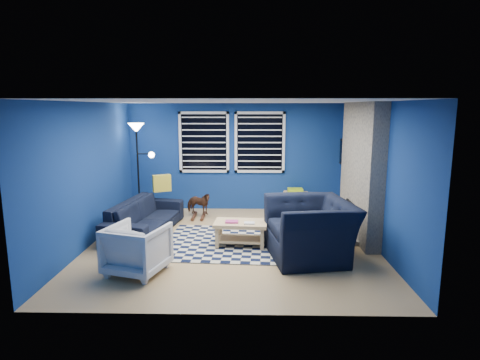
{
  "coord_description": "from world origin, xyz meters",
  "views": [
    {
      "loc": [
        0.3,
        -6.86,
        2.41
      ],
      "look_at": [
        0.14,
        0.3,
        1.1
      ],
      "focal_mm": 30.0,
      "sensor_mm": 36.0,
      "label": 1
    }
  ],
  "objects_px": {
    "cabinet": "(295,201)",
    "floor_lamp": "(138,140)",
    "armchair_big": "(310,229)",
    "armchair_bent": "(137,249)",
    "sofa": "(145,217)",
    "coffee_table": "(241,228)",
    "rocking_horse": "(198,203)",
    "tv": "(346,153)"
  },
  "relations": [
    {
      "from": "rocking_horse",
      "to": "sofa",
      "type": "bearing_deg",
      "value": 159.34
    },
    {
      "from": "coffee_table",
      "to": "sofa",
      "type": "bearing_deg",
      "value": 159.41
    },
    {
      "from": "sofa",
      "to": "coffee_table",
      "type": "height_order",
      "value": "sofa"
    },
    {
      "from": "sofa",
      "to": "armchair_big",
      "type": "height_order",
      "value": "armchair_big"
    },
    {
      "from": "cabinet",
      "to": "tv",
      "type": "bearing_deg",
      "value": -2.34
    },
    {
      "from": "sofa",
      "to": "cabinet",
      "type": "xyz_separation_m",
      "value": [
        3.08,
        1.66,
        -0.07
      ]
    },
    {
      "from": "sofa",
      "to": "rocking_horse",
      "type": "distance_m",
      "value": 1.42
    },
    {
      "from": "armchair_big",
      "to": "rocking_horse",
      "type": "height_order",
      "value": "armchair_big"
    },
    {
      "from": "tv",
      "to": "cabinet",
      "type": "relative_size",
      "value": 1.62
    },
    {
      "from": "cabinet",
      "to": "floor_lamp",
      "type": "relative_size",
      "value": 0.3
    },
    {
      "from": "tv",
      "to": "coffee_table",
      "type": "xyz_separation_m",
      "value": [
        -2.29,
        -2.11,
        -1.08
      ]
    },
    {
      "from": "rocking_horse",
      "to": "tv",
      "type": "bearing_deg",
      "value": -66.59
    },
    {
      "from": "coffee_table",
      "to": "rocking_horse",
      "type": "bearing_deg",
      "value": 118.11
    },
    {
      "from": "rocking_horse",
      "to": "coffee_table",
      "type": "bearing_deg",
      "value": -133.81
    },
    {
      "from": "armchair_bent",
      "to": "rocking_horse",
      "type": "distance_m",
      "value": 3.05
    },
    {
      "from": "rocking_horse",
      "to": "coffee_table",
      "type": "distance_m",
      "value": 2.05
    },
    {
      "from": "armchair_bent",
      "to": "rocking_horse",
      "type": "height_order",
      "value": "armchair_bent"
    },
    {
      "from": "tv",
      "to": "rocking_horse",
      "type": "xyz_separation_m",
      "value": [
        -3.26,
        -0.3,
        -1.08
      ]
    },
    {
      "from": "tv",
      "to": "floor_lamp",
      "type": "distance_m",
      "value": 4.59
    },
    {
      "from": "tv",
      "to": "armchair_big",
      "type": "distance_m",
      "value": 2.99
    },
    {
      "from": "tv",
      "to": "armchair_big",
      "type": "relative_size",
      "value": 0.7
    },
    {
      "from": "rocking_horse",
      "to": "floor_lamp",
      "type": "xyz_separation_m",
      "value": [
        -1.32,
        0.13,
        1.37
      ]
    },
    {
      "from": "rocking_horse",
      "to": "armchair_bent",
      "type": "bearing_deg",
      "value": -171.81
    },
    {
      "from": "armchair_big",
      "to": "cabinet",
      "type": "distance_m",
      "value": 2.86
    },
    {
      "from": "armchair_big",
      "to": "cabinet",
      "type": "bearing_deg",
      "value": 169.16
    },
    {
      "from": "armchair_big",
      "to": "armchair_bent",
      "type": "xyz_separation_m",
      "value": [
        -2.63,
        -0.71,
        -0.1
      ]
    },
    {
      "from": "tv",
      "to": "rocking_horse",
      "type": "distance_m",
      "value": 3.44
    },
    {
      "from": "armchair_bent",
      "to": "coffee_table",
      "type": "bearing_deg",
      "value": -124.43
    },
    {
      "from": "cabinet",
      "to": "coffee_table",
      "type": "bearing_deg",
      "value": -106.5
    },
    {
      "from": "armchair_big",
      "to": "cabinet",
      "type": "xyz_separation_m",
      "value": [
        0.08,
        2.85,
        -0.22
      ]
    },
    {
      "from": "cabinet",
      "to": "floor_lamp",
      "type": "distance_m",
      "value": 3.81
    },
    {
      "from": "coffee_table",
      "to": "armchair_bent",
      "type": "bearing_deg",
      "value": -141.29
    },
    {
      "from": "coffee_table",
      "to": "armchair_big",
      "type": "bearing_deg",
      "value": -23.16
    },
    {
      "from": "armchair_bent",
      "to": "floor_lamp",
      "type": "distance_m",
      "value": 3.5
    },
    {
      "from": "armchair_big",
      "to": "armchair_bent",
      "type": "bearing_deg",
      "value": -84.1
    },
    {
      "from": "tv",
      "to": "cabinet",
      "type": "bearing_deg",
      "value": 166.84
    },
    {
      "from": "armchair_bent",
      "to": "armchair_big",
      "type": "bearing_deg",
      "value": -148.08
    },
    {
      "from": "sofa",
      "to": "cabinet",
      "type": "bearing_deg",
      "value": -52.97
    },
    {
      "from": "coffee_table",
      "to": "floor_lamp",
      "type": "distance_m",
      "value": 3.3
    },
    {
      "from": "sofa",
      "to": "rocking_horse",
      "type": "xyz_separation_m",
      "value": [
        0.89,
        1.11,
        0.0
      ]
    },
    {
      "from": "coffee_table",
      "to": "cabinet",
      "type": "relative_size",
      "value": 1.54
    },
    {
      "from": "tv",
      "to": "armchair_bent",
      "type": "distance_m",
      "value": 5.13
    }
  ]
}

